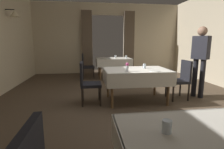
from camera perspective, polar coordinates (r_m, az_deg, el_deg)
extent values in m
plane|color=#4C3D2D|center=(3.99, 5.75, -9.41)|extent=(10.08, 10.08, 0.00)
cylinder|color=black|center=(5.91, -30.33, 17.80)|extent=(0.24, 0.02, 0.02)
cone|color=beige|center=(5.85, -29.11, 17.00)|extent=(0.26, 0.26, 0.18)
cube|color=beige|center=(7.92, -15.75, 11.16)|extent=(2.50, 0.12, 3.00)
cube|color=beige|center=(8.35, 12.39, 11.25)|extent=(2.50, 0.12, 3.00)
cube|color=beige|center=(8.02, -1.34, 20.51)|extent=(1.40, 0.12, 0.50)
cube|color=brown|center=(7.70, -8.10, 10.21)|extent=(0.44, 0.14, 2.66)
cube|color=brown|center=(7.92, 5.56, 10.27)|extent=(0.44, 0.14, 2.66)
cube|color=silver|center=(1.81, 24.11, -13.85)|extent=(1.44, 0.02, 0.23)
cylinder|color=brown|center=(3.61, 0.01, -5.60)|extent=(0.06, 0.06, 0.71)
cylinder|color=brown|center=(3.95, 17.82, -4.67)|extent=(0.06, 0.06, 0.71)
cylinder|color=brown|center=(4.33, -1.35, -2.85)|extent=(0.06, 0.06, 0.71)
cylinder|color=brown|center=(4.63, 13.80, -2.29)|extent=(0.06, 0.06, 0.71)
cube|color=brown|center=(4.01, 7.91, 1.36)|extent=(1.38, 0.92, 0.03)
cube|color=silver|center=(4.01, 7.92, 1.65)|extent=(1.44, 0.98, 0.01)
cube|color=silver|center=(3.57, 9.97, -1.89)|extent=(1.44, 0.02, 0.30)
cube|color=silver|center=(4.50, 6.20, 0.75)|extent=(1.44, 0.02, 0.30)
cube|color=silver|center=(3.90, -2.34, -0.70)|extent=(0.02, 0.98, 0.30)
cube|color=silver|center=(4.28, 17.16, -0.16)|extent=(0.02, 0.98, 0.30)
cylinder|color=brown|center=(6.38, -3.87, 1.45)|extent=(0.06, 0.06, 0.71)
cylinder|color=brown|center=(6.54, 5.57, 1.65)|extent=(0.06, 0.06, 0.71)
cylinder|color=brown|center=(7.09, -4.28, 2.36)|extent=(0.06, 0.06, 0.71)
cylinder|color=brown|center=(7.23, 4.26, 2.52)|extent=(0.06, 0.06, 0.71)
cube|color=brown|center=(6.74, 0.45, 5.14)|extent=(1.23, 0.88, 0.03)
cube|color=silver|center=(6.74, 0.45, 5.31)|extent=(1.29, 0.94, 0.01)
cube|color=silver|center=(6.29, 1.07, 3.68)|extent=(1.29, 0.02, 0.28)
cube|color=silver|center=(7.22, -0.08, 4.56)|extent=(1.29, 0.02, 0.28)
cube|color=silver|center=(6.69, -5.05, 4.05)|extent=(0.02, 0.94, 0.28)
cube|color=silver|center=(6.88, 5.81, 4.21)|extent=(0.02, 0.94, 0.28)
cylinder|color=black|center=(4.14, -4.18, -5.59)|extent=(0.04, 0.04, 0.42)
cylinder|color=black|center=(3.78, -3.80, -7.17)|extent=(0.04, 0.04, 0.42)
cylinder|color=black|center=(4.13, -9.47, -5.73)|extent=(0.04, 0.04, 0.42)
cylinder|color=black|center=(3.77, -9.62, -7.33)|extent=(0.04, 0.04, 0.42)
cube|color=black|center=(3.89, -6.84, -3.25)|extent=(0.44, 0.44, 0.06)
cube|color=black|center=(3.84, -9.91, 0.37)|extent=(0.05, 0.42, 0.48)
cylinder|color=black|center=(4.27, 19.29, -5.65)|extent=(0.04, 0.04, 0.42)
cylinder|color=black|center=(4.60, 17.15, -4.38)|extent=(0.04, 0.04, 0.42)
cylinder|color=black|center=(4.46, 23.67, -5.29)|extent=(0.04, 0.04, 0.42)
cylinder|color=black|center=(4.77, 21.31, -4.11)|extent=(0.04, 0.04, 0.42)
cube|color=black|center=(4.47, 20.54, -2.05)|extent=(0.44, 0.44, 0.06)
cube|color=black|center=(4.52, 22.98, 1.21)|extent=(0.05, 0.42, 0.48)
cylinder|color=black|center=(6.85, -6.05, 0.81)|extent=(0.04, 0.04, 0.42)
cylinder|color=black|center=(6.47, -5.94, 0.25)|extent=(0.04, 0.04, 0.42)
cylinder|color=black|center=(6.85, -9.23, 0.73)|extent=(0.04, 0.04, 0.42)
cylinder|color=black|center=(6.47, -9.30, 0.17)|extent=(0.04, 0.04, 0.42)
cube|color=black|center=(6.62, -7.67, 2.42)|extent=(0.44, 0.44, 0.06)
cube|color=black|center=(6.59, -9.47, 4.57)|extent=(0.05, 0.42, 0.48)
cylinder|color=silver|center=(1.28, 17.41, -15.86)|extent=(0.07, 0.07, 0.09)
cylinder|color=silver|center=(3.67, 4.96, 1.93)|extent=(0.06, 0.06, 0.12)
sphere|color=#D84C8C|center=(3.66, 4.98, 3.34)|extent=(0.07, 0.07, 0.07)
cylinder|color=silver|center=(4.16, 10.50, 2.72)|extent=(0.07, 0.07, 0.11)
cylinder|color=white|center=(3.80, 13.82, 1.14)|extent=(0.22, 0.22, 0.01)
cylinder|color=white|center=(6.55, -1.19, 5.25)|extent=(0.18, 0.18, 0.01)
cylinder|color=silver|center=(6.74, 1.15, 5.82)|extent=(0.08, 0.08, 0.11)
cylinder|color=silver|center=(6.64, 4.67, 5.74)|extent=(0.07, 0.07, 0.12)
cylinder|color=black|center=(4.86, 25.28, -0.95)|extent=(0.12, 0.12, 0.95)
cylinder|color=black|center=(4.79, 27.22, -1.26)|extent=(0.12, 0.12, 0.95)
cube|color=#26262D|center=(4.75, 26.98, 7.80)|extent=(0.38, 0.42, 0.55)
sphere|color=#9E755B|center=(4.75, 27.37, 12.44)|extent=(0.22, 0.22, 0.22)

